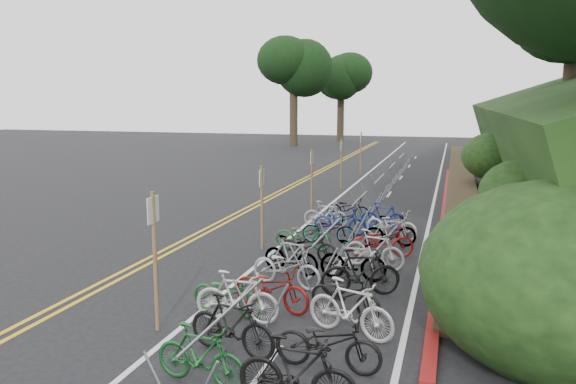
{
  "coord_description": "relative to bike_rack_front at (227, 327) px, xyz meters",
  "views": [
    {
      "loc": [
        5.93,
        -10.29,
        4.37
      ],
      "look_at": [
        0.6,
        7.69,
        1.3
      ],
      "focal_mm": 35.0,
      "sensor_mm": 36.0,
      "label": 1
    }
  ],
  "objects": [
    {
      "name": "bike_rack_front",
      "position": [
        0.0,
        0.0,
        0.0
      ],
      "size": [
        1.1,
        3.38,
        1.09
      ],
      "color": "gray",
      "rests_on": "ground"
    },
    {
      "name": "signpost_near",
      "position": [
        -1.99,
        1.28,
        0.72
      ],
      "size": [
        0.08,
        0.4,
        2.71
      ],
      "color": "brown",
      "rests_on": "ground"
    },
    {
      "name": "bike_valet",
      "position": [
        0.48,
        5.43,
        -0.34
      ],
      "size": [
        3.28,
        14.64,
        1.09
      ],
      "color": "#144C1E",
      "rests_on": "ground"
    },
    {
      "name": "signposts_rest",
      "position": [
        -2.01,
        16.48,
        0.61
      ],
      "size": [
        0.08,
        18.4,
        2.5
      ],
      "color": "brown",
      "rests_on": "ground"
    },
    {
      "name": "red_curb",
      "position": [
        3.09,
        14.48,
        -0.77
      ],
      "size": [
        0.25,
        28.0,
        0.1
      ],
      "primitive_type": "cube",
      "color": "maroon",
      "rests_on": "ground"
    },
    {
      "name": "bike_front",
      "position": [
        -1.03,
        2.43,
        -0.38
      ],
      "size": [
        0.92,
        1.75,
        0.87
      ],
      "primitive_type": "imported",
      "rotation": [
        0.0,
        0.0,
        1.36
      ],
      "color": "#144C1E",
      "rests_on": "ground"
    },
    {
      "name": "bike_racks_rest",
      "position": [
        0.39,
        15.48,
        0.03
      ],
      "size": [
        1.14,
        23.0,
        1.17
      ],
      "color": "gray",
      "rests_on": "ground"
    },
    {
      "name": "road_markings",
      "position": [
        -1.97,
        12.57,
        -0.82
      ],
      "size": [
        7.47,
        80.0,
        0.01
      ],
      "color": "gold",
      "rests_on": "ground"
    },
    {
      "name": "ground",
      "position": [
        -2.61,
        2.48,
        -0.82
      ],
      "size": [
        120.0,
        120.0,
        0.0
      ],
      "primitive_type": "plane",
      "color": "black",
      "rests_on": "ground"
    }
  ]
}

